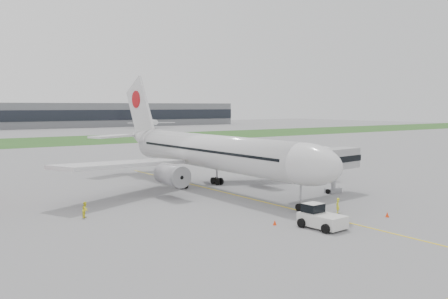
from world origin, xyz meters
TOP-DOWN VIEW (x-y plane):
  - ground at (0.00, 0.00)m, footprint 600.00×600.00m
  - apron_markings at (0.00, -5.00)m, footprint 70.00×70.00m
  - grass_strip at (0.00, 120.00)m, footprint 600.00×50.00m
  - airliner at (0.00, 4.87)m, footprint 48.13×53.95m
  - pushback_tug at (-4.03, -21.95)m, footprint 3.44×4.81m
  - jet_bridge at (8.85, -9.75)m, footprint 14.04×5.55m
  - safety_cone_left at (-7.07, -18.55)m, footprint 0.40×0.40m
  - safety_cone_right at (5.58, -22.92)m, footprint 0.43×0.43m
  - ground_crew_near at (2.71, -18.26)m, footprint 0.76×0.72m
  - ground_crew_far at (-21.85, -3.89)m, footprint 1.07×1.10m
  - distant_aircraft_right at (86.61, 193.46)m, footprint 32.03×29.87m

SIDE VIEW (x-z plane):
  - ground at x=0.00m, z-range 0.00..0.00m
  - apron_markings at x=0.00m, z-range -0.02..0.02m
  - distant_aircraft_right at x=86.61m, z-range -5.09..5.09m
  - grass_strip at x=0.00m, z-range 0.00..0.02m
  - safety_cone_left at x=-7.07m, z-range 0.00..0.54m
  - safety_cone_right at x=5.58m, z-range 0.00..0.59m
  - ground_crew_near at x=2.71m, z-range 0.00..1.75m
  - ground_crew_far at x=-21.85m, z-range 0.00..1.78m
  - pushback_tug at x=-4.03m, z-range -0.09..2.27m
  - jet_bridge at x=8.85m, z-range 1.56..8.08m
  - airliner at x=0.00m, z-range -3.28..14.60m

